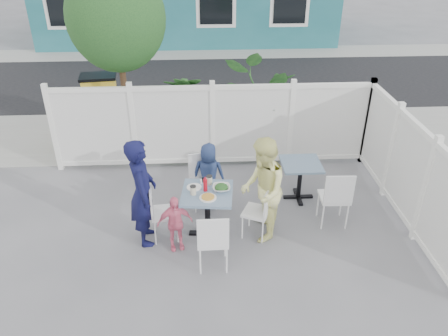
{
  "coord_description": "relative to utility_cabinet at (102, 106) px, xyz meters",
  "views": [
    {
      "loc": [
        -0.1,
        -4.99,
        4.12
      ],
      "look_at": [
        0.21,
        0.64,
        0.92
      ],
      "focal_mm": 35.0,
      "sensor_mm": 36.0,
      "label": 1
    }
  ],
  "objects": [
    {
      "name": "man",
      "position": [
        1.29,
        -3.81,
        0.18
      ],
      "size": [
        0.46,
        0.64,
        1.63
      ],
      "primitive_type": "imported",
      "rotation": [
        0.0,
        0.0,
        1.7
      ],
      "color": "#0F1038",
      "rests_on": "ground"
    },
    {
      "name": "plate_main",
      "position": [
        2.2,
        -3.92,
        0.14
      ],
      "size": [
        0.24,
        0.24,
        0.02
      ],
      "primitive_type": "cylinder",
      "color": "white",
      "rests_on": "main_table"
    },
    {
      "name": "chair_right",
      "position": [
        2.98,
        -3.82,
        -0.14
      ],
      "size": [
        0.49,
        0.5,
        0.84
      ],
      "rotation": [
        0.0,
        0.0,
        1.14
      ],
      "color": "white",
      "rests_on": "ground"
    },
    {
      "name": "potted_shrub_a",
      "position": [
        1.88,
        -0.9,
        0.17
      ],
      "size": [
        0.98,
        0.98,
        1.6
      ],
      "primitive_type": "imported",
      "rotation": [
        0.0,
        0.0,
        3.05
      ],
      "color": "#193F1C",
      "rests_on": "ground"
    },
    {
      "name": "salad_bowl",
      "position": [
        2.4,
        -3.71,
        0.16
      ],
      "size": [
        0.25,
        0.25,
        0.06
      ],
      "primitive_type": "imported",
      "color": "white",
      "rests_on": "main_table"
    },
    {
      "name": "salt_shaker",
      "position": [
        2.11,
        -3.53,
        0.16
      ],
      "size": [
        0.03,
        0.03,
        0.07
      ],
      "primitive_type": "cylinder",
      "color": "white",
      "rests_on": "main_table"
    },
    {
      "name": "fence_right",
      "position": [
        5.25,
        -3.4,
        0.15
      ],
      "size": [
        0.08,
        3.66,
        1.6
      ],
      "rotation": [
        0.0,
        0.0,
        1.57
      ],
      "color": "white",
      "rests_on": "ground"
    },
    {
      "name": "ground",
      "position": [
        2.25,
        -4.0,
        -0.63
      ],
      "size": [
        80.0,
        80.0,
        0.0
      ],
      "primitive_type": "plane",
      "color": "slate"
    },
    {
      "name": "chair_spare",
      "position": [
        4.12,
        -3.63,
        -0.08
      ],
      "size": [
        0.44,
        0.43,
        0.95
      ],
      "rotation": [
        0.0,
        0.0,
        -0.03
      ],
      "color": "white",
      "rests_on": "ground"
    },
    {
      "name": "woman",
      "position": [
        2.98,
        -3.79,
        0.16
      ],
      "size": [
        0.64,
        0.8,
        1.58
      ],
      "primitive_type": "imported",
      "rotation": [
        0.0,
        0.0,
        -1.63
      ],
      "color": "#EAEA44",
      "rests_on": "ground"
    },
    {
      "name": "chair_left",
      "position": [
        1.5,
        -3.76,
        -0.12
      ],
      "size": [
        0.43,
        0.44,
        0.87
      ],
      "rotation": [
        0.0,
        0.0,
        -1.46
      ],
      "color": "white",
      "rests_on": "ground"
    },
    {
      "name": "street",
      "position": [
        2.25,
        3.5,
        -0.63
      ],
      "size": [
        24.0,
        5.0,
        0.01
      ],
      "primitive_type": "cube",
      "color": "black",
      "rests_on": "ground"
    },
    {
      "name": "potted_shrub_b",
      "position": [
        3.47,
        -1.0,
        0.28
      ],
      "size": [
        2.09,
        1.99,
        1.82
      ],
      "primitive_type": "imported",
      "rotation": [
        0.0,
        0.0,
        3.59
      ],
      "color": "#193F1C",
      "rests_on": "ground"
    },
    {
      "name": "pepper_shaker",
      "position": [
        2.14,
        -3.48,
        0.17
      ],
      "size": [
        0.03,
        0.03,
        0.07
      ],
      "primitive_type": "cylinder",
      "color": "black",
      "rests_on": "main_table"
    },
    {
      "name": "fence_back",
      "position": [
        2.35,
        -1.6,
        0.15
      ],
      "size": [
        5.86,
        0.08,
        1.6
      ],
      "color": "white",
      "rests_on": "ground"
    },
    {
      "name": "near_sidewalk",
      "position": [
        2.25,
        -0.2,
        -0.63
      ],
      "size": [
        24.0,
        2.6,
        0.01
      ],
      "primitive_type": "cube",
      "color": "gray",
      "rests_on": "ground"
    },
    {
      "name": "far_sidewalk",
      "position": [
        2.25,
        6.6,
        -0.63
      ],
      "size": [
        24.0,
        1.6,
        0.01
      ],
      "primitive_type": "cube",
      "color": "gray",
      "rests_on": "ground"
    },
    {
      "name": "chair_near",
      "position": [
        2.25,
        -4.5,
        -0.11
      ],
      "size": [
        0.41,
        0.4,
        0.9
      ],
      "rotation": [
        0.0,
        0.0,
        0.01
      ],
      "color": "white",
      "rests_on": "ground"
    },
    {
      "name": "ketchup_bottle",
      "position": [
        2.17,
        -3.72,
        0.22
      ],
      "size": [
        0.06,
        0.06,
        0.19
      ],
      "primitive_type": "cylinder",
      "color": "#AB0B19",
      "rests_on": "main_table"
    },
    {
      "name": "coffee_cup_b",
      "position": [
        2.24,
        -3.54,
        0.19
      ],
      "size": [
        0.08,
        0.08,
        0.13
      ],
      "primitive_type": "cylinder",
      "color": "beige",
      "rests_on": "main_table"
    },
    {
      "name": "tree",
      "position": [
        0.65,
        -0.7,
        1.96
      ],
      "size": [
        1.8,
        1.62,
        3.59
      ],
      "color": "#382316",
      "rests_on": "ground"
    },
    {
      "name": "spare_table",
      "position": [
        3.75,
        -2.83,
        -0.11
      ],
      "size": [
        0.64,
        0.64,
        0.68
      ],
      "rotation": [
        0.0,
        0.0,
        0.0
      ],
      "color": "#3A5678",
      "rests_on": "ground"
    },
    {
      "name": "utility_cabinet",
      "position": [
        0.0,
        0.0,
        0.0
      ],
      "size": [
        0.73,
        0.57,
        1.26
      ],
      "primitive_type": "cube",
      "rotation": [
        0.0,
        0.0,
        0.13
      ],
      "color": "gold",
      "rests_on": "ground"
    },
    {
      "name": "boy",
      "position": [
        2.24,
        -2.88,
        -0.09
      ],
      "size": [
        0.57,
        0.42,
        1.08
      ],
      "primitive_type": "imported",
      "rotation": [
        0.0,
        0.0,
        2.98
      ],
      "color": "navy",
      "rests_on": "ground"
    },
    {
      "name": "toddler",
      "position": [
        1.73,
        -4.02,
        -0.2
      ],
      "size": [
        0.54,
        0.31,
        0.86
      ],
      "primitive_type": "imported",
      "rotation": [
        0.0,
        0.0,
        0.21
      ],
      "color": "pink",
      "rests_on": "ground"
    },
    {
      "name": "plate_side",
      "position": [
        2.01,
        -3.63,
        0.14
      ],
      "size": [
        0.22,
        0.22,
        0.01
      ],
      "primitive_type": "cylinder",
      "color": "white",
      "rests_on": "main_table"
    },
    {
      "name": "main_table",
      "position": [
        2.2,
        -3.76,
        -0.04
      ],
      "size": [
        0.79,
        0.79,
        0.76
      ],
      "rotation": [
        0.0,
        0.0,
        -0.1
      ],
      "color": "#3A5678",
      "rests_on": "ground"
    },
    {
      "name": "chair_back",
      "position": [
        2.13,
        -2.9,
        -0.12
      ],
      "size": [
        0.47,
        0.46,
        0.89
      ],
      "rotation": [
        0.0,
        0.0,
        3.35
      ],
      "color": "white",
      "rests_on": "ground"
    },
    {
      "name": "coffee_cup_a",
      "position": [
        2.0,
        -3.8,
        0.19
      ],
      "size": [
        0.08,
        0.08,
        0.13
      ],
      "primitive_type": "cylinder",
      "color": "beige",
      "rests_on": "main_table"
    }
  ]
}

